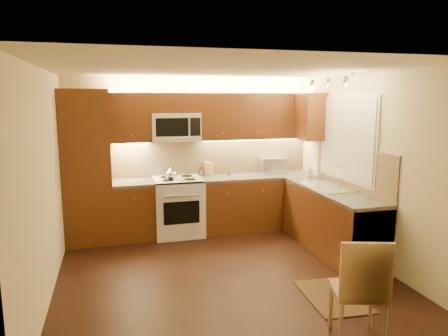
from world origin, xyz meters
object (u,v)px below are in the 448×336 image
object	(u,v)px
dining_chair	(358,288)
sink	(328,182)
microwave	(175,127)
knife_block	(209,169)
soap_bottle	(311,171)
stove	(178,207)
kettle	(171,173)
toaster_oven	(273,165)

from	to	relation	value
dining_chair	sink	bearing A→B (deg)	84.49
microwave	sink	size ratio (longest dim) A/B	0.88
knife_block	soap_bottle	xyz separation A→B (m)	(1.58, -0.55, -0.01)
knife_block	sink	bearing A→B (deg)	-61.74
stove	knife_block	bearing A→B (deg)	21.41
microwave	sink	distance (m)	2.48
kettle	sink	bearing A→B (deg)	-49.44
stove	toaster_oven	size ratio (longest dim) A/B	2.09
stove	soap_bottle	size ratio (longest dim) A/B	4.71
kettle	soap_bottle	size ratio (longest dim) A/B	1.07
kettle	soap_bottle	world-z (taller)	kettle
sink	toaster_oven	size ratio (longest dim) A/B	1.96
kettle	toaster_oven	size ratio (longest dim) A/B	0.48
kettle	soap_bottle	xyz separation A→B (m)	(2.24, -0.27, -0.03)
sink	stove	bearing A→B (deg)	150.64
sink	soap_bottle	xyz separation A→B (m)	(0.13, 0.79, 0.02)
stove	toaster_oven	xyz separation A→B (m)	(1.67, 0.17, 0.57)
stove	knife_block	world-z (taller)	knife_block
dining_chair	microwave	bearing A→B (deg)	123.98
microwave	knife_block	xyz separation A→B (m)	(0.55, 0.08, -0.71)
toaster_oven	knife_block	size ratio (longest dim) A/B	2.01
kettle	soap_bottle	bearing A→B (deg)	-29.65
toaster_oven	stove	bearing A→B (deg)	-172.66
microwave	soap_bottle	distance (m)	2.29
microwave	dining_chair	size ratio (longest dim) A/B	0.76
stove	knife_block	size ratio (longest dim) A/B	4.21
stove	soap_bottle	world-z (taller)	soap_bottle
dining_chair	kettle	bearing A→B (deg)	126.71
kettle	knife_block	distance (m)	0.72
soap_bottle	sink	bearing A→B (deg)	-77.51
kettle	knife_block	bearing A→B (deg)	0.38
sink	kettle	size ratio (longest dim) A/B	4.09
microwave	sink	bearing A→B (deg)	-32.21
sink	kettle	bearing A→B (deg)	153.42
toaster_oven	soap_bottle	bearing A→B (deg)	-46.35
microwave	kettle	world-z (taller)	microwave
kettle	knife_block	xyz separation A→B (m)	(0.66, 0.28, -0.02)
kettle	knife_block	world-z (taller)	kettle
sink	toaster_oven	bearing A→B (deg)	104.43
microwave	knife_block	bearing A→B (deg)	8.34
microwave	toaster_oven	xyz separation A→B (m)	(1.67, 0.04, -0.69)
kettle	microwave	bearing A→B (deg)	38.39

